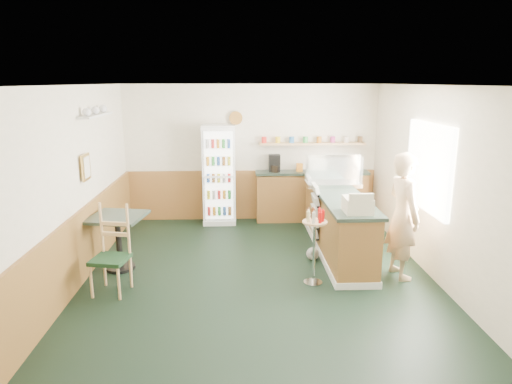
{
  "coord_description": "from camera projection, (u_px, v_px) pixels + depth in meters",
  "views": [
    {
      "loc": [
        -0.27,
        -6.03,
        2.75
      ],
      "look_at": [
        -0.0,
        0.6,
        1.13
      ],
      "focal_mm": 32.0,
      "sensor_mm": 36.0,
      "label": 1
    }
  ],
  "objects": [
    {
      "name": "ground",
      "position": [
        258.0,
        279.0,
        6.51
      ],
      "size": [
        6.0,
        6.0,
        0.0
      ],
      "primitive_type": "plane",
      "color": "black",
      "rests_on": "ground"
    },
    {
      "name": "room_envelope",
      "position": [
        241.0,
        165.0,
        6.85
      ],
      "size": [
        5.04,
        6.02,
        2.72
      ],
      "color": "#EFE1CB",
      "rests_on": "ground"
    },
    {
      "name": "service_counter",
      "position": [
        337.0,
        224.0,
        7.5
      ],
      "size": [
        0.68,
        3.01,
        1.01
      ],
      "color": "brown",
      "rests_on": "ground"
    },
    {
      "name": "back_counter",
      "position": [
        311.0,
        194.0,
        9.15
      ],
      "size": [
        2.24,
        0.42,
        1.69
      ],
      "color": "brown",
      "rests_on": "ground"
    },
    {
      "name": "drinks_fridge",
      "position": [
        219.0,
        175.0,
        8.92
      ],
      "size": [
        0.64,
        0.54,
        1.94
      ],
      "color": "white",
      "rests_on": "ground"
    },
    {
      "name": "display_case",
      "position": [
        333.0,
        171.0,
        7.74
      ],
      "size": [
        0.91,
        0.48,
        0.52
      ],
      "color": "silver",
      "rests_on": "service_counter"
    },
    {
      "name": "cash_register",
      "position": [
        358.0,
        205.0,
        6.18
      ],
      "size": [
        0.36,
        0.38,
        0.21
      ],
      "primitive_type": "cube",
      "rotation": [
        0.0,
        0.0,
        -0.0
      ],
      "color": "beige",
      "rests_on": "service_counter"
    },
    {
      "name": "shopkeeper",
      "position": [
        403.0,
        216.0,
        6.42
      ],
      "size": [
        0.53,
        0.67,
        1.81
      ],
      "primitive_type": "imported",
      "rotation": [
        0.0,
        0.0,
        1.74
      ],
      "color": "tan",
      "rests_on": "ground"
    },
    {
      "name": "condiment_stand",
      "position": [
        314.0,
        236.0,
        6.22
      ],
      "size": [
        0.34,
        0.34,
        1.06
      ],
      "rotation": [
        0.0,
        0.0,
        -0.12
      ],
      "color": "silver",
      "rests_on": "ground"
    },
    {
      "name": "newspaper_rack",
      "position": [
        315.0,
        211.0,
        7.49
      ],
      "size": [
        0.09,
        0.45,
        0.89
      ],
      "color": "black",
      "rests_on": "ground"
    },
    {
      "name": "cafe_table",
      "position": [
        118.0,
        232.0,
        6.73
      ],
      "size": [
        0.88,
        0.88,
        0.83
      ],
      "rotation": [
        0.0,
        0.0,
        -0.18
      ],
      "color": "black",
      "rests_on": "ground"
    },
    {
      "name": "cafe_chair",
      "position": [
        111.0,
        246.0,
        6.04
      ],
      "size": [
        0.51,
        0.51,
        1.18
      ],
      "rotation": [
        0.0,
        0.0,
        -0.19
      ],
      "color": "#15311A",
      "rests_on": "ground"
    },
    {
      "name": "dog_doorstop",
      "position": [
        313.0,
        253.0,
        7.17
      ],
      "size": [
        0.2,
        0.26,
        0.24
      ],
      "rotation": [
        0.0,
        0.0,
        0.33
      ],
      "color": "gray",
      "rests_on": "ground"
    }
  ]
}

